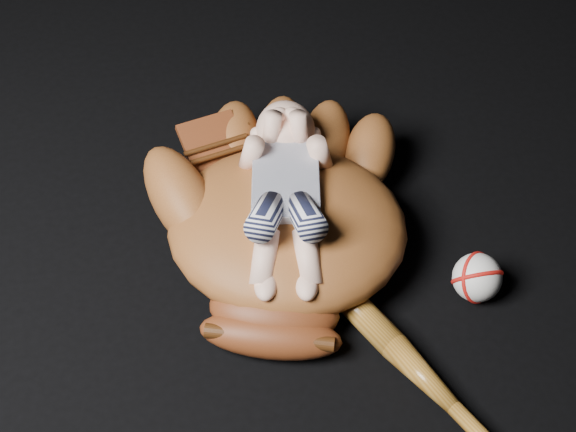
# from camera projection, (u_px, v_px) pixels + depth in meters

# --- Properties ---
(baseball_glove) EXTENTS (0.62, 0.66, 0.17)m
(baseball_glove) POSITION_uv_depth(u_px,v_px,m) (287.00, 219.00, 1.39)
(baseball_glove) COLOR brown
(baseball_glove) RESTS_ON ground
(newborn_baby) EXTENTS (0.24, 0.40, 0.15)m
(newborn_baby) POSITION_uv_depth(u_px,v_px,m) (286.00, 195.00, 1.35)
(newborn_baby) COLOR beige
(newborn_baby) RESTS_ON baseball_glove
(baseball_bat) EXTENTS (0.24, 0.45, 0.04)m
(baseball_bat) POSITION_uv_depth(u_px,v_px,m) (406.00, 358.00, 1.29)
(baseball_bat) COLOR #8D591B
(baseball_bat) RESTS_ON ground
(baseball) EXTENTS (0.10, 0.10, 0.08)m
(baseball) POSITION_uv_depth(u_px,v_px,m) (477.00, 277.00, 1.37)
(baseball) COLOR white
(baseball) RESTS_ON ground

